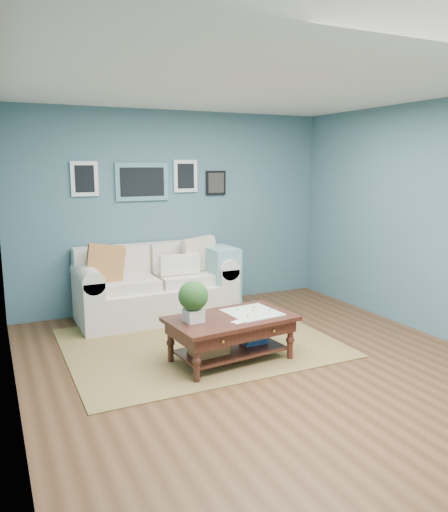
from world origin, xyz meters
TOP-DOWN VIEW (x-y plane):
  - room_shell at (-0.01, 0.06)m, footprint 5.00×5.02m
  - area_rug at (-0.32, 0.89)m, footprint 2.88×2.30m
  - loveseat at (-0.38, 2.03)m, footprint 2.04×0.93m
  - coffee_table at (-0.29, 0.28)m, footprint 1.32×0.85m

SIDE VIEW (x-z plane):
  - area_rug at x=-0.32m, z-range 0.00..0.01m
  - coffee_table at x=-0.29m, z-range -0.05..0.83m
  - loveseat at x=-0.38m, z-range -0.10..0.95m
  - room_shell at x=-0.01m, z-range 0.01..2.71m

